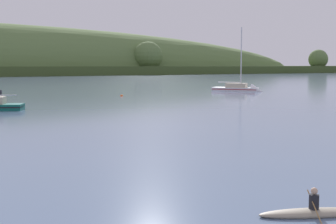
{
  "coord_description": "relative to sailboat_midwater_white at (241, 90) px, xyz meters",
  "views": [
    {
      "loc": [
        -23.87,
        0.69,
        4.81
      ],
      "look_at": [
        -2.41,
        33.27,
        0.84
      ],
      "focal_mm": 49.53,
      "sensor_mm": 36.0,
      "label": 1
    }
  ],
  "objects": [
    {
      "name": "sailboat_midwater_white",
      "position": [
        0.0,
        0.0,
        0.0
      ],
      "size": [
        7.35,
        9.29,
        12.94
      ],
      "rotation": [
        0.0,
        0.0,
        5.28
      ],
      "color": "white",
      "rests_on": "ground"
    },
    {
      "name": "mooring_buoy_far_upstream",
      "position": [
        -24.59,
        0.28,
        -0.21
      ],
      "size": [
        0.46,
        0.46,
        0.54
      ],
      "color": "#EA5B19",
      "rests_on": "ground"
    },
    {
      "name": "canoe_with_paddler",
      "position": [
        -46.14,
        -54.02,
        -0.1
      ],
      "size": [
        3.57,
        2.28,
        1.02
      ],
      "rotation": [
        0.0,
        0.0,
        2.68
      ],
      "color": "gray",
      "rests_on": "ground"
    }
  ]
}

